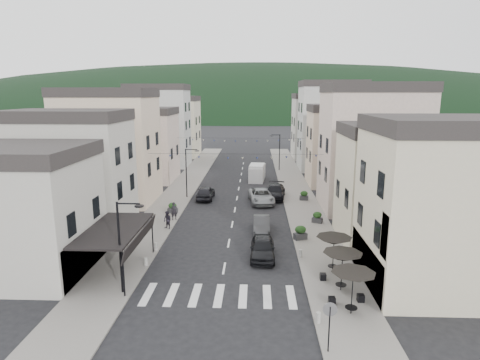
{
  "coord_description": "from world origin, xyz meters",
  "views": [
    {
      "loc": [
        2.21,
        -20.9,
        12.32
      ],
      "look_at": [
        0.59,
        20.2,
        3.5
      ],
      "focal_mm": 30.0,
      "sensor_mm": 36.0,
      "label": 1
    }
  ],
  "objects_px": {
    "delivery_van": "(257,172)",
    "pedestrian_a": "(174,211)",
    "parked_car_d": "(275,192)",
    "parked_car_a": "(263,248)",
    "parked_car_b": "(261,224)",
    "parked_car_c": "(261,196)",
    "pedestrian_b": "(167,220)",
    "parked_car_e": "(205,193)"
  },
  "relations": [
    {
      "from": "delivery_van",
      "to": "pedestrian_a",
      "type": "bearing_deg",
      "value": -107.6
    },
    {
      "from": "parked_car_d",
      "to": "delivery_van",
      "type": "xyz_separation_m",
      "value": [
        -2.15,
        10.12,
        0.4
      ]
    },
    {
      "from": "parked_car_a",
      "to": "parked_car_d",
      "type": "height_order",
      "value": "parked_car_d"
    },
    {
      "from": "parked_car_b",
      "to": "parked_car_c",
      "type": "bearing_deg",
      "value": 89.37
    },
    {
      "from": "parked_car_b",
      "to": "parked_car_c",
      "type": "height_order",
      "value": "parked_car_c"
    },
    {
      "from": "delivery_van",
      "to": "parked_car_b",
      "type": "bearing_deg",
      "value": -83.72
    },
    {
      "from": "pedestrian_a",
      "to": "pedestrian_b",
      "type": "distance_m",
      "value": 2.74
    },
    {
      "from": "parked_car_d",
      "to": "delivery_van",
      "type": "height_order",
      "value": "delivery_van"
    },
    {
      "from": "delivery_van",
      "to": "parked_car_c",
      "type": "bearing_deg",
      "value": -82.54
    },
    {
      "from": "parked_car_c",
      "to": "pedestrian_b",
      "type": "height_order",
      "value": "pedestrian_b"
    },
    {
      "from": "parked_car_b",
      "to": "delivery_van",
      "type": "height_order",
      "value": "delivery_van"
    },
    {
      "from": "parked_car_a",
      "to": "pedestrian_a",
      "type": "relative_size",
      "value": 2.58
    },
    {
      "from": "parked_car_e",
      "to": "pedestrian_b",
      "type": "bearing_deg",
      "value": 80.11
    },
    {
      "from": "parked_car_c",
      "to": "pedestrian_a",
      "type": "height_order",
      "value": "pedestrian_a"
    },
    {
      "from": "parked_car_e",
      "to": "delivery_van",
      "type": "relative_size",
      "value": 0.89
    },
    {
      "from": "parked_car_a",
      "to": "parked_car_d",
      "type": "relative_size",
      "value": 0.83
    },
    {
      "from": "parked_car_a",
      "to": "pedestrian_b",
      "type": "xyz_separation_m",
      "value": [
        -8.68,
        6.05,
        0.17
      ]
    },
    {
      "from": "parked_car_a",
      "to": "parked_car_b",
      "type": "relative_size",
      "value": 1.1
    },
    {
      "from": "parked_car_c",
      "to": "parked_car_a",
      "type": "bearing_deg",
      "value": -97.11
    },
    {
      "from": "parked_car_c",
      "to": "pedestrian_b",
      "type": "distance_m",
      "value": 13.23
    },
    {
      "from": "parked_car_c",
      "to": "parked_car_e",
      "type": "relative_size",
      "value": 1.21
    },
    {
      "from": "parked_car_a",
      "to": "delivery_van",
      "type": "relative_size",
      "value": 0.87
    },
    {
      "from": "delivery_van",
      "to": "pedestrian_a",
      "type": "distance_m",
      "value": 21.13
    },
    {
      "from": "parked_car_e",
      "to": "pedestrian_a",
      "type": "relative_size",
      "value": 2.64
    },
    {
      "from": "parked_car_a",
      "to": "delivery_van",
      "type": "distance_m",
      "value": 28.24
    },
    {
      "from": "pedestrian_b",
      "to": "parked_car_b",
      "type": "bearing_deg",
      "value": 33.22
    },
    {
      "from": "parked_car_a",
      "to": "pedestrian_b",
      "type": "relative_size",
      "value": 2.75
    },
    {
      "from": "pedestrian_b",
      "to": "pedestrian_a",
      "type": "bearing_deg",
      "value": 122.01
    },
    {
      "from": "parked_car_a",
      "to": "parked_car_e",
      "type": "relative_size",
      "value": 0.98
    },
    {
      "from": "parked_car_d",
      "to": "pedestrian_b",
      "type": "xyz_separation_m",
      "value": [
        -10.48,
        -12.07,
        0.16
      ]
    },
    {
      "from": "parked_car_e",
      "to": "delivery_van",
      "type": "bearing_deg",
      "value": -118.87
    },
    {
      "from": "parked_car_d",
      "to": "parked_car_a",
      "type": "bearing_deg",
      "value": -88.78
    },
    {
      "from": "pedestrian_a",
      "to": "parked_car_c",
      "type": "bearing_deg",
      "value": 19.27
    },
    {
      "from": "parked_car_a",
      "to": "parked_car_c",
      "type": "xyz_separation_m",
      "value": [
        0.1,
        15.95,
        0.01
      ]
    },
    {
      "from": "parked_car_d",
      "to": "pedestrian_a",
      "type": "xyz_separation_m",
      "value": [
        -10.4,
        -9.33,
        0.21
      ]
    },
    {
      "from": "parked_car_c",
      "to": "parked_car_e",
      "type": "bearing_deg",
      "value": 161.46
    },
    {
      "from": "parked_car_d",
      "to": "pedestrian_b",
      "type": "distance_m",
      "value": 15.98
    },
    {
      "from": "pedestrian_b",
      "to": "parked_car_e",
      "type": "bearing_deg",
      "value": 113.0
    },
    {
      "from": "pedestrian_a",
      "to": "pedestrian_b",
      "type": "bearing_deg",
      "value": -111.89
    },
    {
      "from": "parked_car_a",
      "to": "delivery_van",
      "type": "xyz_separation_m",
      "value": [
        -0.35,
        28.24,
        0.42
      ]
    },
    {
      "from": "parked_car_b",
      "to": "parked_car_c",
      "type": "relative_size",
      "value": 0.74
    },
    {
      "from": "delivery_van",
      "to": "pedestrian_b",
      "type": "distance_m",
      "value": 23.7
    }
  ]
}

